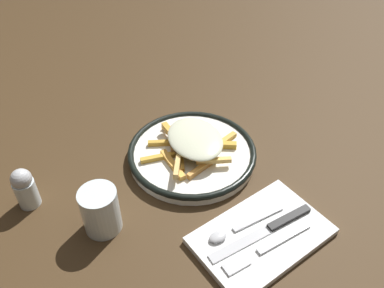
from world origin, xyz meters
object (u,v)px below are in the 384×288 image
(fork, at_px, (268,247))
(knife, at_px, (271,228))
(fries_heap, at_px, (193,142))
(water_glass, at_px, (100,210))
(napkin, at_px, (261,236))
(spoon, at_px, (234,229))
(plate, at_px, (192,153))
(salt_shaker, at_px, (25,188))

(fork, height_order, knife, knife)
(fries_heap, bearing_deg, knife, 177.18)
(knife, distance_m, water_glass, 0.30)
(napkin, bearing_deg, fries_heap, -7.36)
(napkin, xyz_separation_m, spoon, (0.03, 0.03, 0.01))
(fries_heap, height_order, knife, fries_heap)
(knife, bearing_deg, spoon, 56.67)
(fries_heap, relative_size, fork, 1.20)
(plate, xyz_separation_m, knife, (-0.24, 0.01, 0.00))
(napkin, bearing_deg, knife, -96.70)
(fork, height_order, spoon, spoon)
(fries_heap, xyz_separation_m, salt_shaker, (0.08, 0.32, 0.00))
(fork, distance_m, salt_shaker, 0.45)
(napkin, bearing_deg, fork, 155.54)
(plate, relative_size, knife, 1.28)
(fries_heap, relative_size, spoon, 1.39)
(napkin, xyz_separation_m, salt_shaker, (0.32, 0.29, 0.04))
(spoon, bearing_deg, plate, -17.02)
(water_glass, bearing_deg, fork, -137.97)
(plate, xyz_separation_m, salt_shaker, (0.08, 0.32, 0.03))
(knife, height_order, spoon, spoon)
(salt_shaker, bearing_deg, fries_heap, -104.51)
(fries_heap, bearing_deg, spoon, 162.25)
(fork, relative_size, water_glass, 2.03)
(knife, height_order, water_glass, water_glass)
(plate, relative_size, water_glass, 3.09)
(water_glass, bearing_deg, napkin, -132.43)
(spoon, bearing_deg, fork, -159.36)
(salt_shaker, bearing_deg, napkin, -137.70)
(spoon, bearing_deg, salt_shaker, 41.79)
(salt_shaker, bearing_deg, spoon, -138.21)
(fork, relative_size, salt_shaker, 2.09)
(plate, bearing_deg, knife, 177.97)
(napkin, height_order, knife, knife)
(knife, distance_m, spoon, 0.06)
(plate, relative_size, fork, 1.53)
(water_glass, distance_m, salt_shaker, 0.16)
(plate, height_order, fork, plate)
(plate, relative_size, fries_heap, 1.28)
(plate, bearing_deg, water_glass, 101.34)
(plate, bearing_deg, spoon, 162.98)
(fork, xyz_separation_m, spoon, (0.06, 0.02, 0.00))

